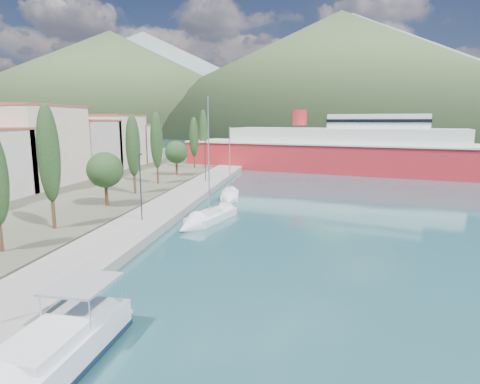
# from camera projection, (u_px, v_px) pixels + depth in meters

# --- Properties ---
(ground) EXTENTS (1400.00, 1400.00, 0.00)m
(ground) POSITION_uv_depth(u_px,v_px,m) (286.00, 149.00, 139.51)
(ground) COLOR #235057
(quay) EXTENTS (5.00, 88.00, 0.80)m
(quay) POSITION_uv_depth(u_px,v_px,m) (183.00, 198.00, 49.33)
(quay) COLOR gray
(quay) RESTS_ON ground
(hills_far) EXTENTS (1480.00, 900.00, 180.00)m
(hills_far) POSITION_uv_depth(u_px,v_px,m) (395.00, 74.00, 590.45)
(hills_far) COLOR slate
(hills_far) RESTS_ON ground
(hills_near) EXTENTS (1010.00, 520.00, 115.00)m
(hills_near) POSITION_uv_depth(u_px,v_px,m) (407.00, 77.00, 361.88)
(hills_near) COLOR #3F532F
(hills_near) RESTS_ON ground
(town_buildings) EXTENTS (9.20, 69.20, 11.30)m
(town_buildings) POSITION_uv_depth(u_px,v_px,m) (60.00, 148.00, 62.48)
(town_buildings) COLOR beige
(town_buildings) RESTS_ON land_strip
(tree_row) EXTENTS (3.81, 61.03, 11.42)m
(tree_row) POSITION_uv_depth(u_px,v_px,m) (151.00, 149.00, 55.60)
(tree_row) COLOR #47301E
(tree_row) RESTS_ON land_strip
(lamp_posts) EXTENTS (0.15, 45.62, 6.06)m
(lamp_posts) POSITION_uv_depth(u_px,v_px,m) (147.00, 182.00, 37.69)
(lamp_posts) COLOR #2D2D33
(lamp_posts) RESTS_ON quay
(motor_cruiser) EXTENTS (3.21, 9.93, 3.63)m
(motor_cruiser) POSITION_uv_depth(u_px,v_px,m) (29.00, 380.00, 14.37)
(motor_cruiser) COLOR #0F1E30
(motor_cruiser) RESTS_ON ground
(sailboat_near) EXTENTS (4.91, 9.34, 13.02)m
(sailboat_near) POSITION_uv_depth(u_px,v_px,m) (200.00, 222.00, 38.03)
(sailboat_near) COLOR silver
(sailboat_near) RESTS_ON ground
(sailboat_mid) EXTENTS (3.07, 6.97, 9.91)m
(sailboat_mid) POSITION_uv_depth(u_px,v_px,m) (229.00, 199.00, 49.57)
(sailboat_mid) COLOR silver
(sailboat_mid) RESTS_ON ground
(ferry) EXTENTS (64.65, 29.95, 12.59)m
(ferry) POSITION_uv_depth(u_px,v_px,m) (344.00, 152.00, 78.07)
(ferry) COLOR red
(ferry) RESTS_ON ground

